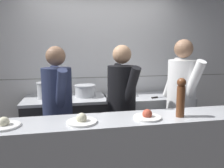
% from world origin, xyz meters
% --- Properties ---
extents(wall_back_tiled, '(8.00, 0.06, 2.60)m').
position_xyz_m(wall_back_tiled, '(0.00, 1.43, 1.30)').
color(wall_back_tiled, white).
rests_on(wall_back_tiled, ground_plane).
extents(oven_range, '(1.18, 0.71, 0.91)m').
position_xyz_m(oven_range, '(-0.61, 1.03, 0.46)').
color(oven_range, '#232326').
rests_on(oven_range, ground_plane).
extents(prep_counter, '(1.32, 0.65, 0.88)m').
position_xyz_m(prep_counter, '(0.69, 1.03, 0.44)').
color(prep_counter, '#B7BABF').
rests_on(prep_counter, ground_plane).
extents(pass_counter, '(3.35, 0.45, 0.98)m').
position_xyz_m(pass_counter, '(0.08, -0.29, 0.49)').
color(pass_counter, '#B7BABF').
rests_on(pass_counter, ground_plane).
extents(stock_pot, '(0.27, 0.27, 0.24)m').
position_xyz_m(stock_pot, '(-0.87, 1.05, 1.03)').
color(stock_pot, '#B7BABF').
rests_on(stock_pot, oven_range).
extents(sauce_pot, '(0.32, 0.32, 0.18)m').
position_xyz_m(sauce_pot, '(-0.31, 1.05, 1.00)').
color(sauce_pot, '#B7BABF').
rests_on(sauce_pot, oven_range).
extents(mixing_bowl_steel, '(0.29, 0.29, 0.11)m').
position_xyz_m(mixing_bowl_steel, '(0.39, 1.08, 0.94)').
color(mixing_bowl_steel, '#B7BABF').
rests_on(mixing_bowl_steel, prep_counter).
extents(chefs_knife, '(0.33, 0.13, 0.02)m').
position_xyz_m(chefs_knife, '(0.80, 0.87, 0.89)').
color(chefs_knife, '#B7BABF').
rests_on(chefs_knife, prep_counter).
extents(plated_dish_main, '(0.26, 0.26, 0.09)m').
position_xyz_m(plated_dish_main, '(-1.09, -0.31, 1.00)').
color(plated_dish_main, white).
rests_on(plated_dish_main, pass_counter).
extents(plated_dish_appetiser, '(0.27, 0.27, 0.09)m').
position_xyz_m(plated_dish_appetiser, '(-0.45, -0.34, 1.00)').
color(plated_dish_appetiser, white).
rests_on(plated_dish_appetiser, pass_counter).
extents(plated_dish_dessert, '(0.26, 0.26, 0.09)m').
position_xyz_m(plated_dish_dessert, '(0.16, -0.33, 1.00)').
color(plated_dish_dessert, white).
rests_on(plated_dish_dessert, pass_counter).
extents(pepper_mill, '(0.09, 0.09, 0.37)m').
position_xyz_m(pepper_mill, '(0.48, -0.35, 1.18)').
color(pepper_mill, brown).
rests_on(pepper_mill, pass_counter).
extents(chef_head_cook, '(0.41, 0.72, 1.65)m').
position_xyz_m(chef_head_cook, '(-0.68, 0.33, 0.92)').
color(chef_head_cook, black).
rests_on(chef_head_cook, ground_plane).
extents(chef_sous, '(0.42, 0.72, 1.67)m').
position_xyz_m(chef_sous, '(0.07, 0.30, 0.93)').
color(chef_sous, black).
rests_on(chef_sous, ground_plane).
extents(chef_line, '(0.40, 0.76, 1.74)m').
position_xyz_m(chef_line, '(0.85, 0.30, 0.97)').
color(chef_line, black).
rests_on(chef_line, ground_plane).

